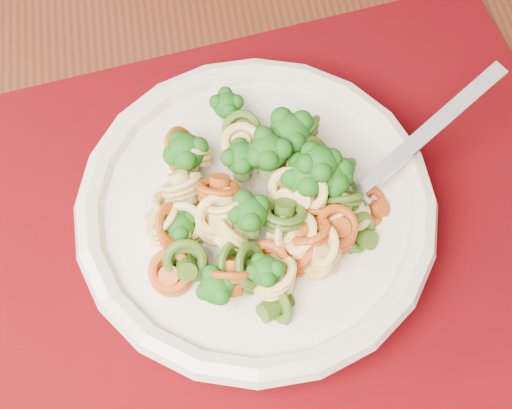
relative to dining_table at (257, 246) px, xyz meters
name	(u,v)px	position (x,y,z in m)	size (l,w,h in m)	color
dining_table	(257,246)	(0.00, 0.00, 0.00)	(1.58, 1.16, 0.77)	#512716
placemat	(271,246)	(-0.01, -0.05, 0.10)	(0.48, 0.37, 0.00)	#51030D
pasta_bowl	(256,212)	(-0.01, -0.03, 0.13)	(0.24, 0.24, 0.05)	white
pasta_broccoli_heap	(256,200)	(-0.01, -0.03, 0.15)	(0.21, 0.21, 0.06)	#E6CA72
fork	(346,203)	(0.04, -0.05, 0.15)	(0.19, 0.02, 0.01)	silver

